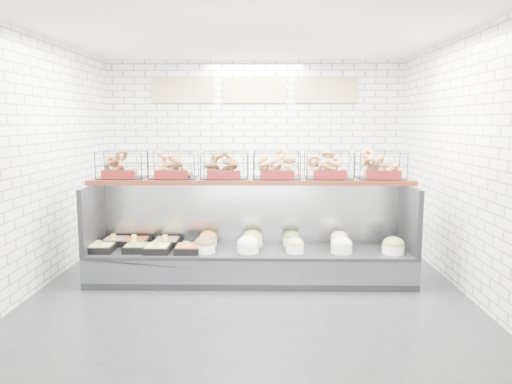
{
  "coord_description": "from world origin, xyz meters",
  "views": [
    {
      "loc": [
        0.18,
        -5.8,
        1.99
      ],
      "look_at": [
        0.07,
        0.45,
        1.1
      ],
      "focal_mm": 35.0,
      "sensor_mm": 36.0,
      "label": 1
    }
  ],
  "objects": [
    {
      "name": "display_case",
      "position": [
        -0.01,
        0.34,
        0.33
      ],
      "size": [
        4.0,
        0.9,
        1.2
      ],
      "color": "black",
      "rests_on": "ground"
    },
    {
      "name": "ground",
      "position": [
        0.0,
        0.0,
        0.0
      ],
      "size": [
        5.5,
        5.5,
        0.0
      ],
      "primitive_type": "plane",
      "color": "black",
      "rests_on": "ground"
    },
    {
      "name": "prep_counter",
      "position": [
        -0.0,
        2.43,
        0.47
      ],
      "size": [
        4.0,
        0.6,
        1.2
      ],
      "color": "#93969B",
      "rests_on": "ground"
    },
    {
      "name": "bagel_shelf",
      "position": [
        0.01,
        0.52,
        1.4
      ],
      "size": [
        4.1,
        0.5,
        0.4
      ],
      "color": "#41190E",
      "rests_on": "display_case"
    },
    {
      "name": "room_shell",
      "position": [
        0.0,
        0.6,
        2.06
      ],
      "size": [
        5.02,
        5.51,
        3.01
      ],
      "color": "white",
      "rests_on": "ground"
    }
  ]
}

